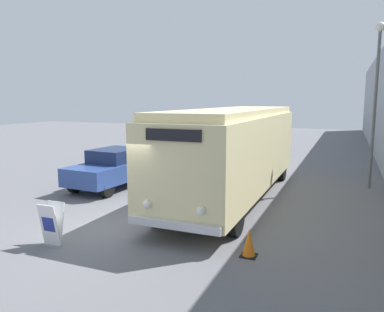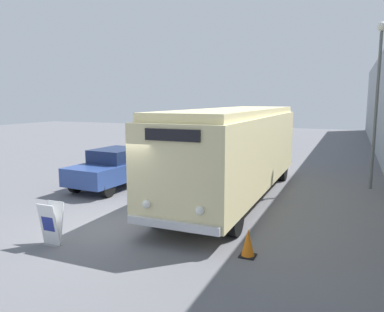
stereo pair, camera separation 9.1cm
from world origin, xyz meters
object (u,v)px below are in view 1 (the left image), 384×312
(traffic_cone, at_px, (249,243))
(streetlamp, at_px, (377,83))
(parked_car_near, at_px, (115,168))
(parked_car_mid, at_px, (185,148))
(vintage_bus, at_px, (235,148))
(sign_board, at_px, (52,225))

(traffic_cone, bearing_deg, streetlamp, 71.08)
(parked_car_near, distance_m, parked_car_mid, 7.20)
(parked_car_near, bearing_deg, vintage_bus, 6.34)
(vintage_bus, height_order, parked_car_mid, vintage_bus)
(streetlamp, bearing_deg, sign_board, -128.10)
(sign_board, bearing_deg, parked_car_near, 110.00)
(vintage_bus, distance_m, sign_board, 6.86)
(parked_car_near, height_order, parked_car_mid, parked_car_near)
(vintage_bus, relative_size, sign_board, 9.75)
(parked_car_mid, distance_m, traffic_cone, 13.67)
(traffic_cone, bearing_deg, vintage_bus, 109.99)
(streetlamp, bearing_deg, parked_car_mid, 160.45)
(sign_board, xyz_separation_m, streetlamp, (7.54, 9.62, 3.69))
(vintage_bus, relative_size, streetlamp, 1.60)
(parked_car_near, relative_size, parked_car_mid, 0.95)
(streetlamp, xyz_separation_m, parked_car_mid, (-9.68, 3.44, -3.44))
(traffic_cone, bearing_deg, parked_car_near, 145.57)
(sign_board, bearing_deg, parked_car_mid, 99.31)
(vintage_bus, xyz_separation_m, sign_board, (-2.88, -6.09, -1.31))
(streetlamp, xyz_separation_m, traffic_cone, (-2.88, -8.42, -3.88))
(sign_board, relative_size, streetlamp, 0.16)
(vintage_bus, distance_m, streetlamp, 6.31)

